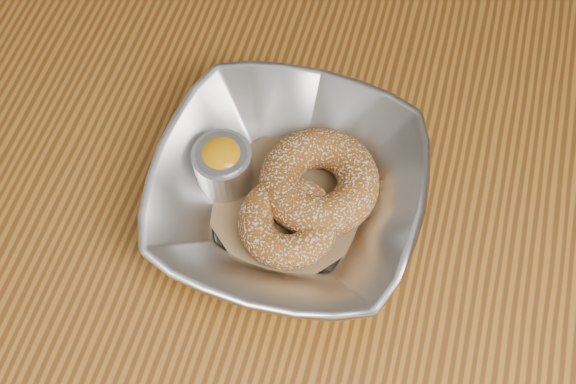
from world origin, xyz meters
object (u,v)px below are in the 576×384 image
(table, at_px, (223,196))
(donut_front, at_px, (288,222))
(serving_bowl, at_px, (288,192))
(ramekin, at_px, (223,165))
(donut_back, at_px, (319,182))

(table, bearing_deg, donut_front, -34.84)
(serving_bowl, xyz_separation_m, ramekin, (-0.06, 0.01, 0.01))
(table, height_order, donut_front, donut_front)
(donut_back, bearing_deg, serving_bowl, -143.39)
(table, height_order, donut_back, donut_back)
(table, distance_m, serving_bowl, 0.16)
(donut_front, relative_size, ramekin, 1.66)
(table, relative_size, donut_front, 13.35)
(donut_back, height_order, donut_front, donut_back)
(donut_back, distance_m, donut_front, 0.05)
(serving_bowl, relative_size, ramekin, 4.48)
(donut_front, height_order, ramekin, ramekin)
(serving_bowl, bearing_deg, donut_back, 36.61)
(table, height_order, ramekin, ramekin)
(table, distance_m, donut_back, 0.17)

